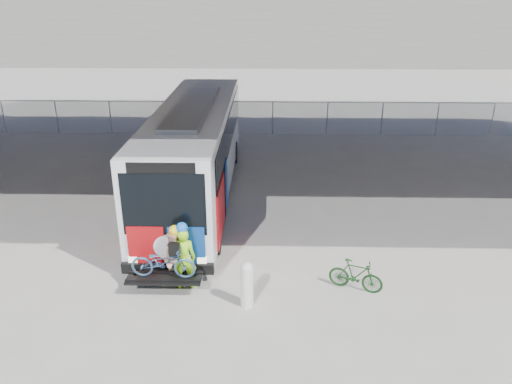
{
  "coord_description": "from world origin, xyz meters",
  "views": [
    {
      "loc": [
        0.71,
        -14.93,
        7.65
      ],
      "look_at": [
        0.37,
        -0.32,
        1.6
      ],
      "focal_mm": 35.0,
      "sensor_mm": 36.0,
      "label": 1
    }
  ],
  "objects_px": {
    "bus": "(195,145)",
    "cyclist_tan": "(176,259)",
    "bike_parked": "(356,275)",
    "bollard": "(247,283)",
    "cyclist_hivis": "(184,257)"
  },
  "relations": [
    {
      "from": "cyclist_tan",
      "to": "bike_parked",
      "type": "height_order",
      "value": "cyclist_tan"
    },
    {
      "from": "bus",
      "to": "cyclist_hivis",
      "type": "relative_size",
      "value": 6.55
    },
    {
      "from": "cyclist_hivis",
      "to": "bike_parked",
      "type": "xyz_separation_m",
      "value": [
        4.63,
        0.0,
        -0.51
      ]
    },
    {
      "from": "bollard",
      "to": "bike_parked",
      "type": "distance_m",
      "value": 3.02
    },
    {
      "from": "bus",
      "to": "cyclist_tan",
      "type": "bearing_deg",
      "value": -87.27
    },
    {
      "from": "cyclist_hivis",
      "to": "cyclist_tan",
      "type": "height_order",
      "value": "cyclist_hivis"
    },
    {
      "from": "cyclist_hivis",
      "to": "bus",
      "type": "bearing_deg",
      "value": -93.74
    },
    {
      "from": "cyclist_tan",
      "to": "bollard",
      "type": "bearing_deg",
      "value": -18.11
    },
    {
      "from": "bollard",
      "to": "bike_parked",
      "type": "height_order",
      "value": "bollard"
    },
    {
      "from": "cyclist_hivis",
      "to": "bike_parked",
      "type": "bearing_deg",
      "value": 171.73
    },
    {
      "from": "bollard",
      "to": "bus",
      "type": "bearing_deg",
      "value": 107.35
    },
    {
      "from": "bollard",
      "to": "cyclist_tan",
      "type": "xyz_separation_m",
      "value": [
        -1.93,
        0.8,
        0.21
      ]
    },
    {
      "from": "bus",
      "to": "bike_parked",
      "type": "xyz_separation_m",
      "value": [
        5.13,
        -6.32,
        -1.66
      ]
    },
    {
      "from": "cyclist_hivis",
      "to": "cyclist_tan",
      "type": "bearing_deg",
      "value": -7.22
    },
    {
      "from": "bollard",
      "to": "cyclist_hivis",
      "type": "xyz_separation_m",
      "value": [
        -1.73,
        0.8,
        0.27
      ]
    }
  ]
}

